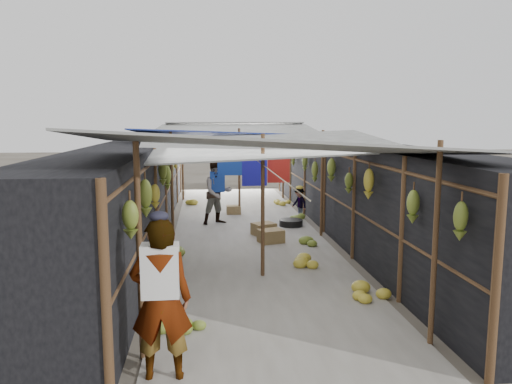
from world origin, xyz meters
name	(u,v)px	position (x,y,z in m)	size (l,w,h in m)	color
ground	(291,351)	(0.00, 0.00, 0.00)	(80.00, 80.00, 0.00)	#6B6356
aisle_slab	(246,233)	(0.00, 6.50, 0.01)	(3.60, 16.00, 0.02)	#9E998E
stall_left	(136,190)	(-2.70, 6.50, 1.15)	(1.40, 15.00, 2.30)	black
stall_right	(352,187)	(2.70, 6.50, 1.15)	(1.40, 15.00, 2.30)	black
crate_near	(271,236)	(0.48, 5.45, 0.16)	(0.54, 0.43, 0.32)	olive
crate_mid	(264,229)	(0.41, 6.23, 0.16)	(0.53, 0.42, 0.32)	olive
crate_back	(234,210)	(-0.17, 9.10, 0.14)	(0.43, 0.35, 0.27)	olive
black_basin	(291,223)	(1.26, 7.20, 0.09)	(0.63, 0.63, 0.19)	black
vendor_elderly	(161,300)	(-1.52, -0.50, 0.91)	(0.66, 0.44, 1.82)	silver
shopper_blue	(217,193)	(-0.69, 7.73, 0.87)	(0.84, 0.66, 1.73)	navy
vendor_seated	(299,203)	(1.70, 8.33, 0.45)	(0.58, 0.33, 0.89)	#45403B
market_canopy	(246,137)	(0.03, 6.84, 2.41)	(5.62, 15.20, 2.77)	brown
hanging_bananas	(253,171)	(0.12, 6.04, 1.64)	(3.96, 14.13, 0.86)	olive
floor_bananas	(273,232)	(0.58, 5.92, 0.15)	(3.74, 10.72, 0.36)	gold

